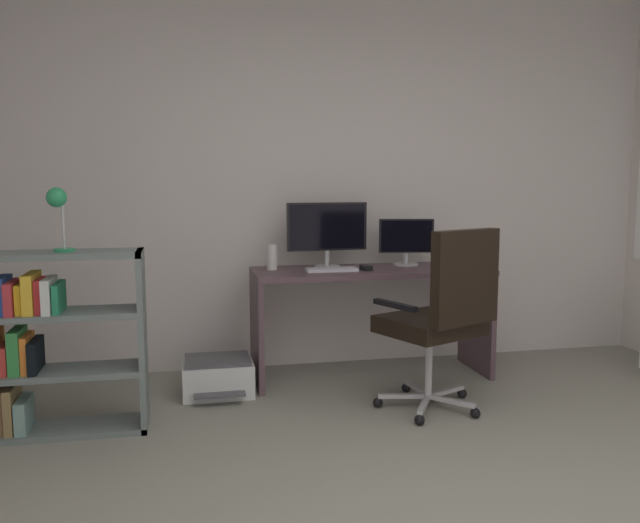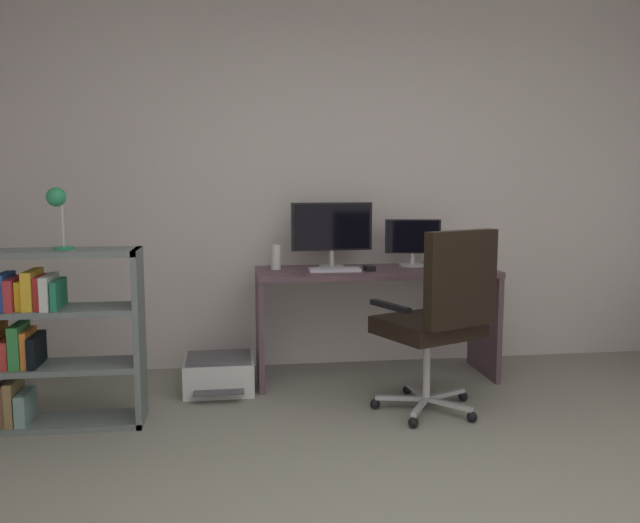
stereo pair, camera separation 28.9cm
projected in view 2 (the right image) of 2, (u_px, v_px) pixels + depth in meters
The scene contains 11 objects.
wall_back at pixel (344, 178), 4.78m from camera, with size 4.82×0.10×2.74m, color silver.
desk at pixel (375, 297), 4.45m from camera, with size 1.61×0.57×0.76m.
monitor_main at pixel (332, 229), 4.49m from camera, with size 0.56×0.18×0.45m.
monitor_secondary at pixel (413, 239), 4.58m from camera, with size 0.39×0.18×0.33m.
keyboard at pixel (335, 270), 4.33m from camera, with size 0.34×0.13×0.02m, color silver.
computer_mouse at pixel (369, 268), 4.35m from camera, with size 0.06×0.10×0.03m, color black.
desktop_speaker at pixel (276, 257), 4.41m from camera, with size 0.07×0.07×0.17m, color silver.
office_chair at pixel (440, 313), 3.72m from camera, with size 0.68×0.70×1.09m.
bookshelf at pixel (45, 338), 3.57m from camera, with size 0.84×0.29×0.98m.
desk_lamp at pixel (57, 205), 3.50m from camera, with size 0.13×0.11×0.34m.
printer at pixel (219, 374), 4.21m from camera, with size 0.44×0.43×0.23m.
Camera 2 is at (-0.82, -2.08, 1.36)m, focal length 36.74 mm.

